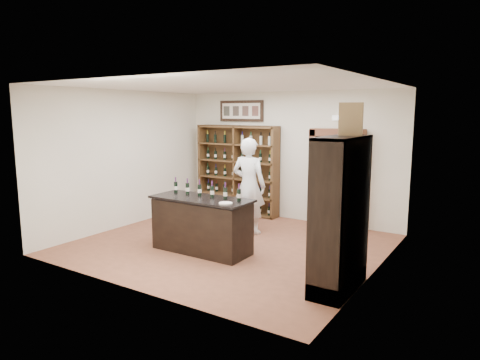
% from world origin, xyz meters
% --- Properties ---
extents(floor, '(5.50, 5.50, 0.00)m').
position_xyz_m(floor, '(0.00, 0.00, 0.00)').
color(floor, brown).
rests_on(floor, ground).
extents(ceiling, '(5.50, 5.50, 0.00)m').
position_xyz_m(ceiling, '(0.00, 0.00, 3.00)').
color(ceiling, white).
rests_on(ceiling, wall_back).
extents(wall_back, '(5.50, 0.04, 3.00)m').
position_xyz_m(wall_back, '(0.00, 2.50, 1.50)').
color(wall_back, silver).
rests_on(wall_back, ground).
extents(wall_left, '(0.04, 5.00, 3.00)m').
position_xyz_m(wall_left, '(-2.75, 0.00, 1.50)').
color(wall_left, silver).
rests_on(wall_left, ground).
extents(wall_right, '(0.04, 5.00, 3.00)m').
position_xyz_m(wall_right, '(2.75, 0.00, 1.50)').
color(wall_right, silver).
rests_on(wall_right, ground).
extents(wine_shelf, '(2.20, 0.38, 2.20)m').
position_xyz_m(wine_shelf, '(-1.30, 2.33, 1.10)').
color(wine_shelf, '#4F361B').
rests_on(wine_shelf, ground).
extents(framed_picture, '(1.25, 0.04, 0.52)m').
position_xyz_m(framed_picture, '(-1.30, 2.47, 2.55)').
color(framed_picture, black).
rests_on(framed_picture, wall_back).
extents(arched_doorway, '(1.17, 0.35, 2.17)m').
position_xyz_m(arched_doorway, '(1.25, 2.33, 1.14)').
color(arched_doorway, black).
rests_on(arched_doorway, ground).
extents(emergency_light, '(0.30, 0.10, 0.10)m').
position_xyz_m(emergency_light, '(1.25, 2.42, 2.40)').
color(emergency_light, white).
rests_on(emergency_light, wall_back).
extents(tasting_counter, '(1.88, 0.78, 1.00)m').
position_xyz_m(tasting_counter, '(-0.20, -0.60, 0.49)').
color(tasting_counter, black).
rests_on(tasting_counter, ground).
extents(counter_bottle_0, '(0.07, 0.07, 0.30)m').
position_xyz_m(counter_bottle_0, '(-0.92, -0.46, 1.11)').
color(counter_bottle_0, black).
rests_on(counter_bottle_0, tasting_counter).
extents(counter_bottle_1, '(0.07, 0.07, 0.30)m').
position_xyz_m(counter_bottle_1, '(-0.63, -0.46, 1.11)').
color(counter_bottle_1, black).
rests_on(counter_bottle_1, tasting_counter).
extents(counter_bottle_2, '(0.07, 0.07, 0.30)m').
position_xyz_m(counter_bottle_2, '(-0.34, -0.46, 1.11)').
color(counter_bottle_2, black).
rests_on(counter_bottle_2, tasting_counter).
extents(counter_bottle_3, '(0.07, 0.07, 0.30)m').
position_xyz_m(counter_bottle_3, '(-0.06, -0.46, 1.11)').
color(counter_bottle_3, black).
rests_on(counter_bottle_3, tasting_counter).
extents(counter_bottle_4, '(0.07, 0.07, 0.30)m').
position_xyz_m(counter_bottle_4, '(0.23, -0.46, 1.11)').
color(counter_bottle_4, black).
rests_on(counter_bottle_4, tasting_counter).
extents(counter_bottle_5, '(0.07, 0.07, 0.30)m').
position_xyz_m(counter_bottle_5, '(0.52, -0.46, 1.11)').
color(counter_bottle_5, black).
rests_on(counter_bottle_5, tasting_counter).
extents(side_cabinet, '(0.48, 1.20, 2.20)m').
position_xyz_m(side_cabinet, '(2.52, -0.90, 0.75)').
color(side_cabinet, black).
rests_on(side_cabinet, ground).
extents(shopkeeper, '(0.78, 0.55, 2.01)m').
position_xyz_m(shopkeeper, '(-0.12, 0.91, 1.00)').
color(shopkeeper, white).
rests_on(shopkeeper, ground).
extents(plate, '(0.23, 0.23, 0.02)m').
position_xyz_m(plate, '(0.46, -0.78, 1.01)').
color(plate, white).
rests_on(plate, tasting_counter).
extents(wine_crate, '(0.34, 0.19, 0.46)m').
position_xyz_m(wine_crate, '(2.52, -0.68, 2.43)').
color(wine_crate, tan).
rests_on(wine_crate, side_cabinet).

